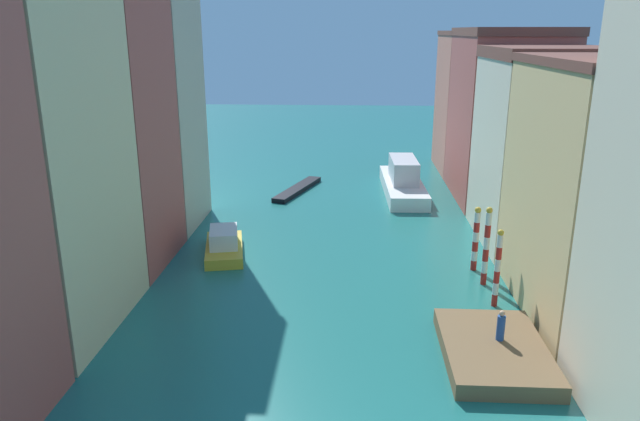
{
  "coord_description": "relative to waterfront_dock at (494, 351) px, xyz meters",
  "views": [
    {
      "loc": [
        1.22,
        -15.3,
        13.96
      ],
      "look_at": [
        -1.05,
        25.54,
        1.5
      ],
      "focal_mm": 33.19,
      "sensor_mm": 36.0,
      "label": 1
    }
  ],
  "objects": [
    {
      "name": "ground_plane",
      "position": [
        -7.63,
        16.16,
        -0.37
      ],
      "size": [
        154.0,
        154.0,
        0.0
      ],
      "primitive_type": "plane",
      "color": "#1E6B66"
    },
    {
      "name": "building_left_1",
      "position": [
        -21.67,
        2.01,
        9.04
      ],
      "size": [
        7.92,
        9.29,
        18.81
      ],
      "color": "beige",
      "rests_on": "ground"
    },
    {
      "name": "building_left_2",
      "position": [
        -21.67,
        10.57,
        8.68
      ],
      "size": [
        7.92,
        7.91,
        18.08
      ],
      "color": "#B25147",
      "rests_on": "ground"
    },
    {
      "name": "building_left_3",
      "position": [
        -21.67,
        18.24,
        9.54
      ],
      "size": [
        7.92,
        7.4,
        19.79
      ],
      "color": "#BCB299",
      "rests_on": "ground"
    },
    {
      "name": "building_right_1",
      "position": [
        6.4,
        5.28,
        6.05
      ],
      "size": [
        7.92,
        11.75,
        12.82
      ],
      "color": "#DBB77A",
      "rests_on": "ground"
    },
    {
      "name": "building_right_2",
      "position": [
        6.4,
        16.1,
        6.15
      ],
      "size": [
        7.92,
        9.97,
        13.0
      ],
      "color": "beige",
      "rests_on": "ground"
    },
    {
      "name": "building_right_3",
      "position": [
        6.4,
        27.27,
        6.76
      ],
      "size": [
        7.92,
        11.88,
        14.22
      ],
      "color": "#B25147",
      "rests_on": "ground"
    },
    {
      "name": "building_right_4",
      "position": [
        6.4,
        37.89,
        6.63
      ],
      "size": [
        7.92,
        9.53,
        13.98
      ],
      "color": "#C6705B",
      "rests_on": "ground"
    },
    {
      "name": "waterfront_dock",
      "position": [
        0.0,
        0.0,
        0.0
      ],
      "size": [
        4.44,
        6.66,
        0.74
      ],
      "color": "brown",
      "rests_on": "ground"
    },
    {
      "name": "person_on_dock",
      "position": [
        0.3,
        0.36,
        1.02
      ],
      "size": [
        0.36,
        0.36,
        1.42
      ],
      "color": "#234C93",
      "rests_on": "waterfront_dock"
    },
    {
      "name": "mooring_pole_0",
      "position": [
        1.22,
        5.33,
        1.81
      ],
      "size": [
        0.33,
        0.33,
        4.26
      ],
      "color": "red",
      "rests_on": "ground"
    },
    {
      "name": "mooring_pole_1",
      "position": [
        1.23,
        8.12,
        2.0
      ],
      "size": [
        0.36,
        0.36,
        4.63
      ],
      "color": "red",
      "rests_on": "ground"
    },
    {
      "name": "mooring_pole_2",
      "position": [
        1.08,
        10.27,
        1.69
      ],
      "size": [
        0.39,
        0.39,
        3.99
      ],
      "color": "red",
      "rests_on": "ground"
    },
    {
      "name": "vaporetto_white",
      "position": [
        -1.85,
        27.9,
        0.75
      ],
      "size": [
        3.62,
        12.07,
        3.15
      ],
      "color": "white",
      "rests_on": "ground"
    },
    {
      "name": "gondola_black",
      "position": [
        -11.31,
        28.03,
        -0.17
      ],
      "size": [
        3.78,
        8.55,
        0.4
      ],
      "color": "black",
      "rests_on": "ground"
    },
    {
      "name": "motorboat_0",
      "position": [
        -14.63,
        11.98,
        0.29
      ],
      "size": [
        3.37,
        5.84,
        1.73
      ],
      "color": "gold",
      "rests_on": "ground"
    }
  ]
}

